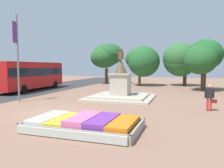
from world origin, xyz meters
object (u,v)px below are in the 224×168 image
Objects in this scene: pedestrian_with_handbag at (210,96)px; statue_monument at (121,89)px; flower_planter at (85,124)px; city_bus at (31,74)px; banner_pole at (18,56)px.

statue_monument is at bearing 151.77° from pedestrian_with_handbag.
city_bus is at bearing 134.94° from flower_planter.
statue_monument is at bearing 96.14° from flower_planter.
banner_pole reaches higher than city_bus.
banner_pole is 14.16m from pedestrian_with_handbag.
flower_planter is 9.74m from statue_monument.
pedestrian_with_handbag is (13.90, 0.54, -2.67)m from banner_pole.
flower_planter is at bearing -33.85° from banner_pole.
city_bus is (-4.35, 7.09, -1.73)m from banner_pole.
banner_pole is (-8.23, 5.52, 3.34)m from flower_planter.
statue_monument is 11.95m from city_bus.
flower_planter is 10.46m from banner_pole.
statue_monument reaches higher than pedestrian_with_handbag.
statue_monument is 7.62m from pedestrian_with_handbag.
statue_monument is at bearing 29.98° from banner_pole.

